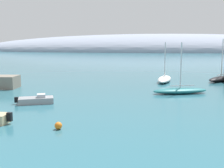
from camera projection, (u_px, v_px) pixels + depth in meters
distant_ridge at (165, 51)px, 219.15m from camera, size 302.47×80.20×26.15m
sailboat_white_near_shore at (164, 79)px, 53.06m from camera, size 3.82×8.62×7.31m
sailboat_teal_mid_mooring at (180, 90)px, 41.06m from camera, size 8.39×4.32×7.37m
sailboat_black_end_of_line at (221, 78)px, 53.70m from camera, size 6.98×7.44×7.93m
motorboat_grey_foreground at (36, 100)px, 34.63m from camera, size 4.69×3.18×1.12m
mooring_buoy_orange at (58, 126)px, 24.39m from camera, size 0.65×0.65×0.65m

